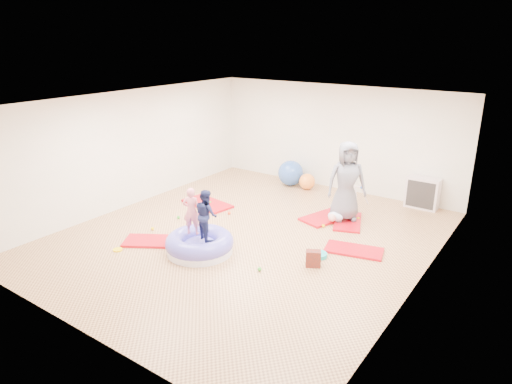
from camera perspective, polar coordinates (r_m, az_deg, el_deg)
The scene contains 19 objects.
room at distance 9.16m, azimuth -1.07°, elevation 2.45°, with size 7.01×8.01×2.81m.
gym_mat_front_left at distance 9.60m, azimuth -12.69°, elevation -6.00°, with size 1.18×0.59×0.05m, color #C30029.
gym_mat_mid_left at distance 11.45m, azimuth -6.10°, elevation -1.44°, with size 1.29×0.65×0.05m, color #C30029.
gym_mat_center_back at distance 10.70m, azimuth 8.89°, elevation -3.08°, with size 1.27×0.64×0.05m, color #C30029.
gym_mat_right at distance 9.20m, azimuth 12.14°, elevation -7.12°, with size 1.11×0.55×0.05m, color #C30029.
gym_mat_rear_right at distance 10.52m, azimuth 11.39°, elevation -3.64°, with size 1.15×0.58×0.05m, color #C30029.
inflatable_cushion at distance 8.98m, azimuth -7.06°, elevation -6.50°, with size 1.33×1.33×0.42m.
child_pink at distance 8.84m, azimuth -8.07°, elevation -2.08°, with size 0.34×0.23×0.95m, color pink.
child_navy at distance 8.59m, azimuth -6.25°, elevation -2.52°, with size 0.48×0.37×0.98m, color #171D48.
adult_caregiver at distance 10.31m, azimuth 11.26°, elevation 1.34°, with size 0.88×0.57×1.79m, color slate.
infant at distance 10.38m, azimuth 9.81°, elevation -3.07°, with size 0.36×0.37×0.21m.
ball_pit_balls at distance 10.08m, azimuth -2.17°, elevation -4.19°, with size 3.53×3.32×0.08m.
exercise_ball_blue at distance 12.80m, azimuth 4.35°, elevation 2.38°, with size 0.71×0.71×0.71m, color #2E57B1.
exercise_ball_orange at distance 12.54m, azimuth 6.40°, elevation 1.31°, with size 0.44×0.44×0.44m, color orange.
infant_play_gym at distance 11.39m, azimuth 11.73°, elevation -0.01°, with size 0.73×0.69×0.56m.
cube_shelf at distance 11.78m, azimuth 20.09°, elevation -0.10°, with size 0.76×0.38×0.76m.
balance_disc at distance 8.87m, azimuth 7.79°, elevation -7.79°, with size 0.34×0.34×0.07m, color #15A4AE.
backpack at distance 8.46m, azimuth 7.16°, elevation -8.26°, with size 0.27×0.17×0.31m, color maroon.
yellow_toy at distance 9.44m, azimuth -16.90°, elevation -6.92°, with size 0.19×0.19×0.03m, color #EECA00.
Camera 1 is at (5.16, -7.10, 4.02)m, focal length 32.00 mm.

